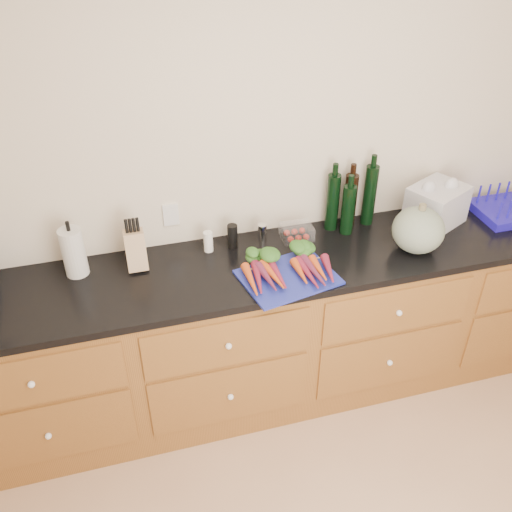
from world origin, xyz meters
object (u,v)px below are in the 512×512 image
object	(u,v)px
knife_block	(136,250)
tomato_box	(297,232)
cutting_board	(288,277)
carrots	(285,266)
dish_rack	(510,208)
paper_towel	(74,252)
squash	(418,230)

from	to	relation	value
knife_block	tomato_box	world-z (taller)	knife_block
tomato_box	cutting_board	bearing A→B (deg)	-115.31
carrots	dish_rack	xyz separation A→B (m)	(1.43, 0.19, -0.00)
cutting_board	dish_rack	distance (m)	1.45
paper_towel	carrots	bearing A→B (deg)	-15.12
knife_block	paper_towel	bearing A→B (deg)	176.10
carrots	knife_block	xyz separation A→B (m)	(-0.70, 0.25, 0.06)
squash	knife_block	bearing A→B (deg)	170.36
cutting_board	squash	distance (m)	0.73
cutting_board	tomato_box	xyz separation A→B (m)	(0.16, 0.33, 0.03)
dish_rack	squash	bearing A→B (deg)	-165.54
cutting_board	dish_rack	bearing A→B (deg)	9.55
knife_block	squash	bearing A→B (deg)	-9.64
cutting_board	paper_towel	xyz separation A→B (m)	(-0.99, 0.32, 0.12)
tomato_box	carrots	bearing A→B (deg)	-119.24
carrots	paper_towel	xyz separation A→B (m)	(-0.99, 0.27, 0.09)
paper_towel	tomato_box	bearing A→B (deg)	0.50
squash	knife_block	world-z (taller)	squash
carrots	paper_towel	distance (m)	1.03
tomato_box	squash	bearing A→B (deg)	-25.64
cutting_board	carrots	xyz separation A→B (m)	(0.00, 0.05, 0.03)
squash	paper_towel	world-z (taller)	paper_towel
cutting_board	squash	size ratio (longest dim) A/B	1.67
paper_towel	dish_rack	xyz separation A→B (m)	(2.42, -0.08, -0.09)
squash	tomato_box	xyz separation A→B (m)	(-0.57, 0.27, -0.08)
cutting_board	tomato_box	distance (m)	0.37
cutting_board	knife_block	size ratio (longest dim) A/B	2.26
paper_towel	tomato_box	size ratio (longest dim) A/B	1.53
carrots	squash	world-z (taller)	squash
dish_rack	cutting_board	bearing A→B (deg)	-170.45
paper_towel	knife_block	world-z (taller)	paper_towel
carrots	paper_towel	size ratio (longest dim) A/B	1.80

